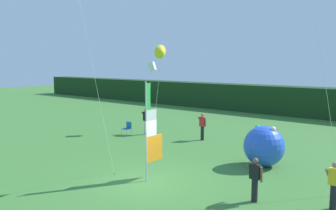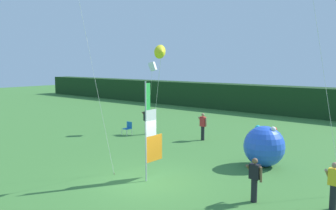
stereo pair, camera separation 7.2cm
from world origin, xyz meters
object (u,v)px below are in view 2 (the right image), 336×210
banner_flag (151,133)px  person_near_banner (146,121)px  inflatable_balloon (264,146)px  folding_chair (128,127)px  kite_white_box_3 (153,67)px  kite_yellow_delta_2 (161,53)px  person_far_right (203,126)px  person_far_left (254,179)px  person_mid_field (334,185)px

banner_flag → person_near_banner: 9.39m
inflatable_balloon → folding_chair: 10.31m
banner_flag → kite_white_box_3: 10.89m
kite_yellow_delta_2 → person_far_right: bearing=111.2°
kite_yellow_delta_2 → inflatable_balloon: bearing=59.0°
banner_flag → kite_yellow_delta_2: (0.20, 0.45, 3.28)m
banner_flag → folding_chair: size_ratio=4.66×
inflatable_balloon → folding_chair: size_ratio=2.20×
person_far_left → kite_white_box_3: (-11.49, 7.31, 3.76)m
person_near_banner → folding_chair: person_near_banner is taller
person_far_right → kite_white_box_3: size_ratio=0.35×
inflatable_balloon → person_far_right: bearing=152.4°
banner_flag → person_mid_field: bearing=13.5°
banner_flag → kite_white_box_3: bearing=131.9°
banner_flag → kite_yellow_delta_2: size_ratio=0.74×
person_mid_field → person_far_left: 2.55m
banner_flag → person_near_banner: banner_flag is taller
inflatable_balloon → kite_white_box_3: size_ratio=0.40×
person_near_banner → kite_white_box_3: bearing=112.7°
inflatable_balloon → kite_yellow_delta_2: kite_yellow_delta_2 is taller
person_far_left → person_mid_field: bearing=24.6°
person_far_left → person_far_right: bearing=134.7°
person_near_banner → person_far_left: (10.98, -6.09, -0.12)m
banner_flag → person_far_left: size_ratio=2.62×
banner_flag → person_mid_field: 7.02m
person_far_left → person_far_right: size_ratio=0.91×
person_far_left → person_near_banner: bearing=151.0°
folding_chair → kite_yellow_delta_2: bearing=-34.8°
banner_flag → person_far_right: (-2.58, 7.63, -1.06)m
person_mid_field → person_far_left: (-2.32, -1.06, -0.02)m
person_far_right → kite_yellow_delta_2: kite_yellow_delta_2 is taller
person_mid_field → person_far_left: size_ratio=1.03×
banner_flag → person_far_left: bearing=7.2°
folding_chair → person_near_banner: bearing=45.8°
person_mid_field → inflatable_balloon: (-3.91, 3.19, 0.11)m
person_mid_field → person_far_right: size_ratio=0.94×
person_mid_field → kite_yellow_delta_2: kite_yellow_delta_2 is taller
person_mid_field → kite_yellow_delta_2: size_ratio=0.29×
kite_white_box_3 → inflatable_balloon: bearing=-17.2°
person_far_right → inflatable_balloon: (5.41, -2.82, 0.05)m
banner_flag → inflatable_balloon: bearing=59.6°
person_far_left → inflatable_balloon: 4.55m
inflatable_balloon → kite_white_box_3: (-9.89, 3.05, 3.63)m
person_near_banner → kite_white_box_3: 3.87m
banner_flag → person_near_banner: (-6.56, 6.65, -1.02)m
kite_yellow_delta_2 → person_mid_field: bearing=10.2°
person_far_right → inflatable_balloon: bearing=-27.6°
person_far_right → person_near_banner: bearing=-166.1°
person_mid_field → kite_yellow_delta_2: 7.97m
person_far_right → kite_yellow_delta_2: (2.78, -7.19, 4.35)m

